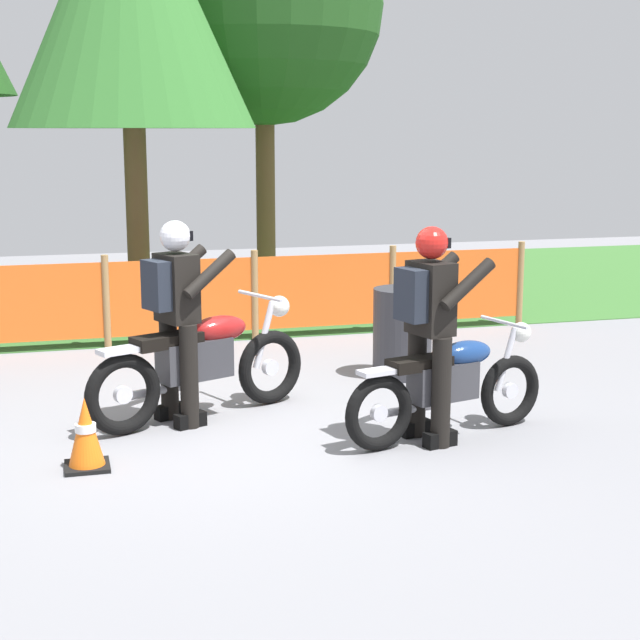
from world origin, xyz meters
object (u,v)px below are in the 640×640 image
at_px(motorcycle_lead, 201,362).
at_px(spare_drum, 402,333).
at_px(motorcycle_trailing, 449,384).
at_px(traffic_cone, 86,434).
at_px(rider_lead, 176,311).
at_px(rider_trailing, 429,322).

distance_m(motorcycle_lead, spare_drum, 2.31).
height_order(motorcycle_trailing, traffic_cone, motorcycle_trailing).
bearing_deg(spare_drum, motorcycle_lead, -156.78).
distance_m(rider_lead, rider_trailing, 2.07).
relative_size(rider_trailing, spare_drum, 1.92).
bearing_deg(rider_lead, rider_trailing, -52.56).
bearing_deg(spare_drum, traffic_cone, -147.96).
bearing_deg(motorcycle_trailing, rider_lead, 140.06).
height_order(motorcycle_lead, motorcycle_trailing, motorcycle_lead).
bearing_deg(motorcycle_lead, motorcycle_trailing, -53.67).
relative_size(motorcycle_lead, spare_drum, 2.25).
relative_size(rider_lead, traffic_cone, 3.19).
distance_m(motorcycle_lead, traffic_cone, 1.46).
distance_m(motorcycle_trailing, spare_drum, 1.97).
relative_size(motorcycle_lead, traffic_cone, 3.74).
xyz_separation_m(motorcycle_trailing, traffic_cone, (-2.80, -0.00, -0.17)).
xyz_separation_m(motorcycle_lead, spare_drum, (2.12, 0.91, -0.05)).
xyz_separation_m(motorcycle_trailing, rider_trailing, (-0.20, -0.05, 0.52)).
xyz_separation_m(rider_trailing, traffic_cone, (-2.60, 0.05, -0.69)).
height_order(motorcycle_trailing, spare_drum, motorcycle_trailing).
xyz_separation_m(rider_trailing, spare_drum, (0.51, 2.00, -0.51)).
bearing_deg(rider_lead, spare_drum, -0.53).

